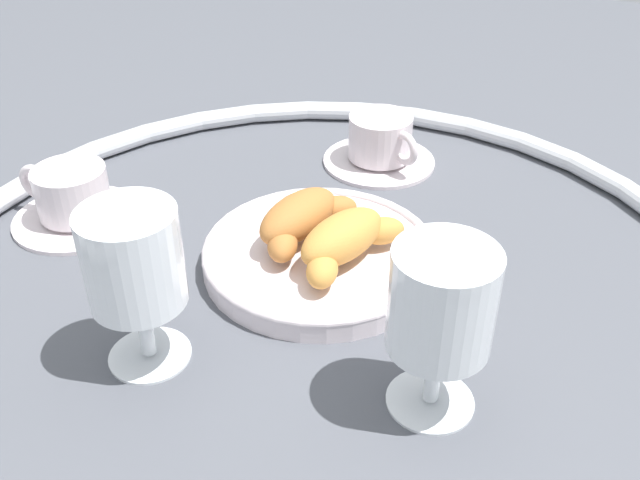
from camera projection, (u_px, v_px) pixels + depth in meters
name	position (u px, v px, depth m)	size (l,w,h in m)	color
ground_plane	(321.00, 286.00, 0.67)	(2.20, 2.20, 0.00)	#4C4F56
table_chrome_rim	(321.00, 275.00, 0.66)	(0.77, 0.77, 0.02)	silver
pastry_plate	(320.00, 254.00, 0.69)	(0.23, 0.23, 0.02)	silver
croissant_large	(301.00, 219.00, 0.68)	(0.13, 0.09, 0.04)	#AD6B33
croissant_small	(345.00, 240.00, 0.65)	(0.13, 0.10, 0.04)	#CC893D
coffee_cup_near	(380.00, 144.00, 0.85)	(0.14, 0.14, 0.06)	silver
coffee_cup_far	(73.00, 199.00, 0.75)	(0.14, 0.14, 0.06)	silver
juice_glass_left	(441.00, 308.00, 0.49)	(0.08, 0.08, 0.14)	white
juice_glass_right	(134.00, 266.00, 0.54)	(0.08, 0.08, 0.14)	white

